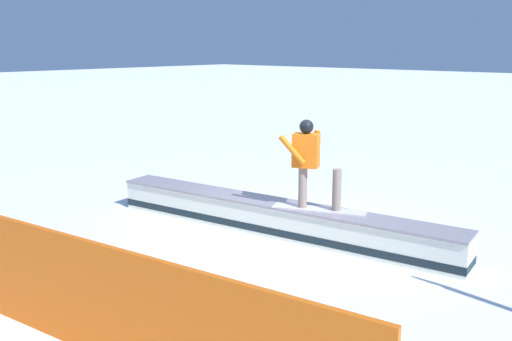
{
  "coord_description": "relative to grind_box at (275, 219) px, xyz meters",
  "views": [
    {
      "loc": [
        -5.64,
        6.94,
        3.09
      ],
      "look_at": [
        -0.4,
        0.94,
        1.3
      ],
      "focal_mm": 39.19,
      "sensor_mm": 36.0,
      "label": 1
    }
  ],
  "objects": [
    {
      "name": "ground_plane",
      "position": [
        0.0,
        0.0,
        -0.25
      ],
      "size": [
        120.0,
        120.0,
        0.0
      ],
      "primitive_type": "plane",
      "color": "white"
    },
    {
      "name": "grind_box",
      "position": [
        0.0,
        0.0,
        0.0
      ],
      "size": [
        6.36,
        1.48,
        0.55
      ],
      "color": "white",
      "rests_on": "ground_plane"
    },
    {
      "name": "snowboarder",
      "position": [
        -0.66,
        -0.05,
        1.07
      ],
      "size": [
        1.48,
        0.84,
        1.42
      ],
      "color": "silver",
      "rests_on": "grind_box"
    },
    {
      "name": "safety_fence",
      "position": [
        0.0,
        4.26,
        0.36
      ],
      "size": [
        8.21,
        1.2,
        1.22
      ],
      "primitive_type": "cube",
      "rotation": [
        0.0,
        0.0,
        0.14
      ],
      "color": "orange",
      "rests_on": "ground_plane"
    }
  ]
}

